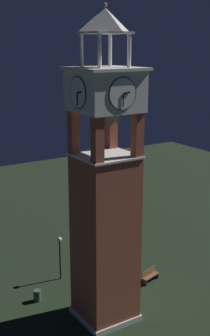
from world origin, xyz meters
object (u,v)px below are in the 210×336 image
lamp_post (60,250)px  trash_bin (37,295)px  clock_tower (105,201)px  park_bench (150,275)px

lamp_post → trash_bin: bearing=124.3°
clock_tower → trash_bin: 9.04m
clock_tower → lamp_post: (5.90, 0.24, -5.52)m
clock_tower → park_bench: size_ratio=11.65×
clock_tower → lamp_post: bearing=2.3°
lamp_post → trash_bin: size_ratio=4.25×
park_bench → clock_tower: bearing=110.6°
trash_bin → park_bench: bearing=-103.9°
clock_tower → lamp_post: clock_tower is taller
clock_tower → trash_bin: bearing=36.6°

